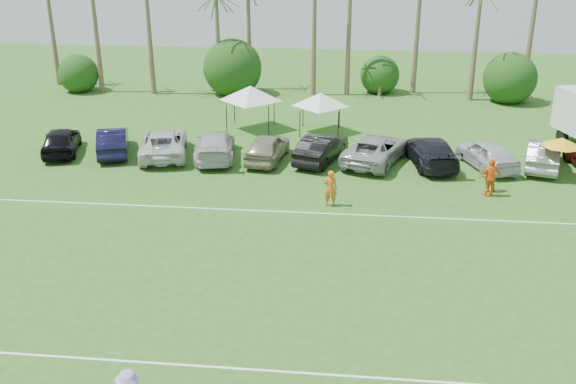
# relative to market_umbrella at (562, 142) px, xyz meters

# --- Properties ---
(field_lines) EXTENTS (80.00, 12.10, 0.01)m
(field_lines) POSITION_rel_market_umbrella_xyz_m (-15.07, -11.97, -2.08)
(field_lines) COLOR white
(field_lines) RESTS_ON ground
(palm_tree_4) EXTENTS (2.40, 2.40, 8.90)m
(palm_tree_4) POSITION_rel_market_umbrella_xyz_m (-19.07, 18.03, 5.39)
(palm_tree_4) COLOR brown
(palm_tree_4) RESTS_ON ground
(palm_tree_8) EXTENTS (2.40, 2.40, 8.90)m
(palm_tree_8) POSITION_rel_market_umbrella_xyz_m (-2.07, 18.03, 5.39)
(palm_tree_8) COLOR brown
(palm_tree_8) RESTS_ON ground
(bush_tree_0) EXTENTS (4.00, 4.00, 4.00)m
(bush_tree_0) POSITION_rel_market_umbrella_xyz_m (-34.07, 19.03, -0.29)
(bush_tree_0) COLOR brown
(bush_tree_0) RESTS_ON ground
(bush_tree_1) EXTENTS (4.00, 4.00, 4.00)m
(bush_tree_1) POSITION_rel_market_umbrella_xyz_m (-21.07, 19.03, -0.29)
(bush_tree_1) COLOR brown
(bush_tree_1) RESTS_ON ground
(bush_tree_2) EXTENTS (4.00, 4.00, 4.00)m
(bush_tree_2) POSITION_rel_market_umbrella_xyz_m (-9.07, 19.03, -0.29)
(bush_tree_2) COLOR brown
(bush_tree_2) RESTS_ON ground
(bush_tree_3) EXTENTS (4.00, 4.00, 4.00)m
(bush_tree_3) POSITION_rel_market_umbrella_xyz_m (0.93, 19.03, -0.29)
(bush_tree_3) COLOR brown
(bush_tree_3) RESTS_ON ground
(sideline_player_a) EXTENTS (0.68, 0.45, 1.82)m
(sideline_player_a) POSITION_rel_market_umbrella_xyz_m (-12.08, -4.95, -1.18)
(sideline_player_a) COLOR orange
(sideline_player_a) RESTS_ON ground
(sideline_player_b) EXTENTS (0.94, 0.82, 1.62)m
(sideline_player_b) POSITION_rel_market_umbrella_xyz_m (-4.03, -2.21, -1.28)
(sideline_player_b) COLOR orange
(sideline_player_b) RESTS_ON ground
(sideline_player_c) EXTENTS (1.23, 0.66, 1.99)m
(sideline_player_c) POSITION_rel_market_umbrella_xyz_m (-4.10, -2.88, -1.09)
(sideline_player_c) COLOR orange
(sideline_player_c) RESTS_ON ground
(canopy_tent_left) EXTENTS (4.31, 4.31, 3.49)m
(canopy_tent_left) POSITION_rel_market_umbrella_xyz_m (-17.99, 7.57, 0.90)
(canopy_tent_left) COLOR black
(canopy_tent_left) RESTS_ON ground
(canopy_tent_right) EXTENTS (3.87, 3.87, 3.14)m
(canopy_tent_right) POSITION_rel_market_umbrella_xyz_m (-13.30, 7.35, 0.59)
(canopy_tent_right) COLOR black
(canopy_tent_right) RESTS_ON ground
(market_umbrella) EXTENTS (2.09, 2.09, 2.33)m
(market_umbrella) POSITION_rel_market_umbrella_xyz_m (0.00, 0.00, 0.00)
(market_umbrella) COLOR black
(market_umbrella) RESTS_ON ground
(parked_car_0) EXTENTS (3.10, 5.05, 1.61)m
(parked_car_0) POSITION_rel_market_umbrella_xyz_m (-28.58, 1.35, -1.29)
(parked_car_0) COLOR black
(parked_car_0) RESTS_ON ground
(parked_car_1) EXTENTS (3.15, 5.16, 1.61)m
(parked_car_1) POSITION_rel_market_umbrella_xyz_m (-25.44, 1.60, -1.29)
(parked_car_1) COLOR black
(parked_car_1) RESTS_ON ground
(parked_car_2) EXTENTS (3.94, 6.24, 1.61)m
(parked_car_2) POSITION_rel_market_umbrella_xyz_m (-22.31, 1.54, -1.29)
(parked_car_2) COLOR silver
(parked_car_2) RESTS_ON ground
(parked_car_3) EXTENTS (3.09, 5.82, 1.61)m
(parked_car_3) POSITION_rel_market_umbrella_xyz_m (-19.17, 1.46, -1.29)
(parked_car_3) COLOR #BCBCC1
(parked_car_3) RESTS_ON ground
(parked_car_4) EXTENTS (2.47, 4.92, 1.61)m
(parked_car_4) POSITION_rel_market_umbrella_xyz_m (-16.03, 1.33, -1.29)
(parked_car_4) COLOR gray
(parked_car_4) RESTS_ON ground
(parked_car_5) EXTENTS (3.14, 5.16, 1.61)m
(parked_car_5) POSITION_rel_market_umbrella_xyz_m (-12.90, 1.52, -1.29)
(parked_car_5) COLOR black
(parked_car_5) RESTS_ON ground
(parked_car_6) EXTENTS (4.43, 6.34, 1.61)m
(parked_car_6) POSITION_rel_market_umbrella_xyz_m (-9.76, 1.65, -1.29)
(parked_car_6) COLOR #A0A0A1
(parked_car_6) RESTS_ON ground
(parked_car_7) EXTENTS (3.17, 5.84, 1.61)m
(parked_car_7) POSITION_rel_market_umbrella_xyz_m (-6.63, 1.62, -1.29)
(parked_car_7) COLOR black
(parked_car_7) RESTS_ON ground
(parked_car_8) EXTENTS (3.31, 5.07, 1.61)m
(parked_car_8) POSITION_rel_market_umbrella_xyz_m (-3.49, 1.47, -1.29)
(parked_car_8) COLOR silver
(parked_car_8) RESTS_ON ground
(parked_car_9) EXTENTS (2.95, 5.15, 1.61)m
(parked_car_9) POSITION_rel_market_umbrella_xyz_m (-0.35, 1.72, -1.29)
(parked_car_9) COLOR gray
(parked_car_9) RESTS_ON ground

